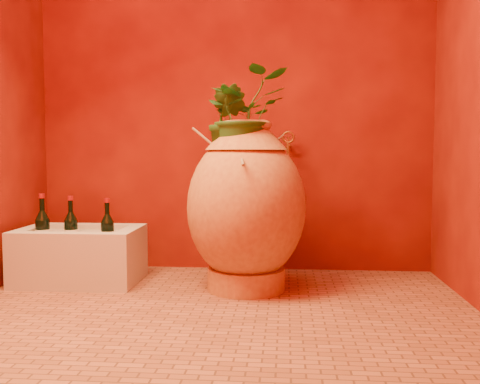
# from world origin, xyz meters

# --- Properties ---
(floor) EXTENTS (2.50, 2.50, 0.00)m
(floor) POSITION_xyz_m (0.00, 0.00, 0.00)
(floor) COLOR #964F31
(floor) RESTS_ON ground
(wall_back) EXTENTS (2.50, 0.02, 2.50)m
(wall_back) POSITION_xyz_m (0.00, 1.00, 1.25)
(wall_back) COLOR #570A05
(wall_back) RESTS_ON ground
(amphora) EXTENTS (0.69, 0.69, 0.92)m
(amphora) POSITION_xyz_m (0.12, 0.45, 0.46)
(amphora) COLOR #BD7F35
(amphora) RESTS_ON floor
(stone_basin) EXTENTS (0.69, 0.47, 0.32)m
(stone_basin) POSITION_xyz_m (-0.85, 0.55, 0.15)
(stone_basin) COLOR #BEB29D
(stone_basin) RESTS_ON floor
(wine_bottle_a) EXTENTS (0.08, 0.08, 0.32)m
(wine_bottle_a) POSITION_xyz_m (-0.90, 0.55, 0.29)
(wine_bottle_a) COLOR black
(wine_bottle_a) RESTS_ON stone_basin
(wine_bottle_b) EXTENTS (0.08, 0.08, 0.34)m
(wine_bottle_b) POSITION_xyz_m (-1.04, 0.49, 0.30)
(wine_bottle_b) COLOR black
(wine_bottle_b) RESTS_ON stone_basin
(wine_bottle_c) EXTENTS (0.08, 0.08, 0.32)m
(wine_bottle_c) POSITION_xyz_m (-0.68, 0.52, 0.29)
(wine_bottle_c) COLOR black
(wine_bottle_c) RESTS_ON stone_basin
(wall_tap) EXTENTS (0.08, 0.16, 0.18)m
(wall_tap) POSITION_xyz_m (0.35, 0.91, 0.80)
(wall_tap) COLOR #9C6B24
(wall_tap) RESTS_ON wall_back
(plant_main) EXTENTS (0.57, 0.55, 0.49)m
(plant_main) POSITION_xyz_m (0.11, 0.45, 0.95)
(plant_main) COLOR #1F4A1A
(plant_main) RESTS_ON amphora
(plant_side) EXTENTS (0.26, 0.24, 0.37)m
(plant_side) POSITION_xyz_m (0.02, 0.42, 0.92)
(plant_side) COLOR #1F4A1A
(plant_side) RESTS_ON amphora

